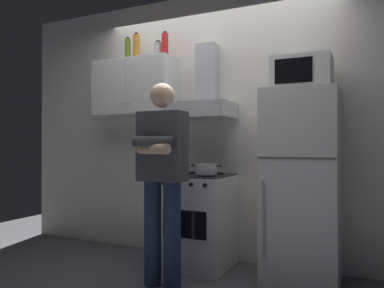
% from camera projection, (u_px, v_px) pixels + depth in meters
% --- Properties ---
extents(ground_plane, '(7.00, 7.00, 0.00)m').
position_uv_depth(ground_plane, '(192.00, 275.00, 3.29)').
color(ground_plane, '#4C4C51').
extents(back_wall_tiled, '(4.80, 0.10, 2.70)m').
position_uv_depth(back_wall_tiled, '(217.00, 125.00, 3.84)').
color(back_wall_tiled, silver).
rests_on(back_wall_tiled, ground_plane).
extents(upper_cabinet, '(0.90, 0.37, 0.60)m').
position_uv_depth(upper_cabinet, '(135.00, 88.00, 4.00)').
color(upper_cabinet, silver).
extents(stove_oven, '(0.60, 0.62, 0.87)m').
position_uv_depth(stove_oven, '(198.00, 220.00, 3.54)').
color(stove_oven, white).
rests_on(stove_oven, ground_plane).
extents(range_hood, '(0.60, 0.44, 0.75)m').
position_uv_depth(range_hood, '(204.00, 98.00, 3.66)').
color(range_hood, '#B7BABF').
extents(refrigerator, '(0.60, 0.62, 1.60)m').
position_uv_depth(refrigerator, '(302.00, 186.00, 3.14)').
color(refrigerator, white).
rests_on(refrigerator, ground_plane).
extents(microwave, '(0.48, 0.37, 0.28)m').
position_uv_depth(microwave, '(302.00, 74.00, 3.16)').
color(microwave, silver).
rests_on(microwave, refrigerator).
extents(person_standing, '(0.38, 0.33, 1.64)m').
position_uv_depth(person_standing, '(162.00, 175.00, 3.02)').
color(person_standing, navy).
rests_on(person_standing, ground_plane).
extents(cooking_pot, '(0.30, 0.20, 0.10)m').
position_uv_depth(cooking_pot, '(206.00, 169.00, 3.38)').
color(cooking_pot, '#B7BABF').
rests_on(cooking_pot, stove_oven).
extents(bottle_canister_steel, '(0.08, 0.08, 0.18)m').
position_uv_depth(bottle_canister_steel, '(158.00, 50.00, 3.92)').
color(bottle_canister_steel, '#B2B5BA').
rests_on(bottle_canister_steel, upper_cabinet).
extents(bottle_liquor_amber, '(0.07, 0.07, 0.29)m').
position_uv_depth(bottle_liquor_amber, '(136.00, 47.00, 4.01)').
color(bottle_liquor_amber, '#B7721E').
rests_on(bottle_liquor_amber, upper_cabinet).
extents(bottle_soda_red, '(0.07, 0.07, 0.26)m').
position_uv_depth(bottle_soda_red, '(165.00, 45.00, 3.86)').
color(bottle_soda_red, red).
rests_on(bottle_soda_red, upper_cabinet).
extents(bottle_olive_oil, '(0.06, 0.06, 0.25)m').
position_uv_depth(bottle_olive_oil, '(128.00, 49.00, 4.02)').
color(bottle_olive_oil, '#4C6B19').
rests_on(bottle_olive_oil, upper_cabinet).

